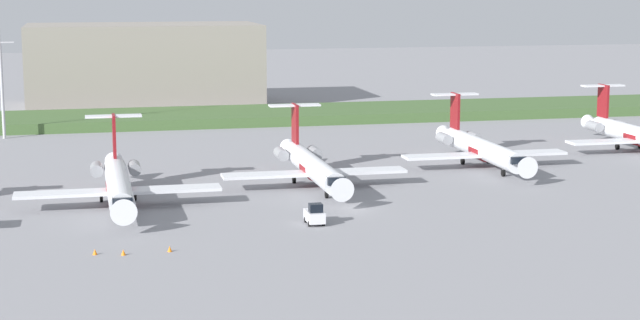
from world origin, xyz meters
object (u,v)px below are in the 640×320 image
at_px(safety_cone_front_marker, 95,252).
at_px(regional_jet_second, 118,183).
at_px(regional_jet_fourth, 481,148).
at_px(regional_jet_third, 312,165).
at_px(antenna_mast, 1,78).
at_px(regional_jet_fifth, 636,134).
at_px(safety_cone_mid_marker, 123,252).
at_px(safety_cone_rear_marker, 170,249).
at_px(baggage_tug, 315,215).

bearing_deg(safety_cone_front_marker, regional_jet_second, 82.37).
bearing_deg(regional_jet_fourth, regional_jet_third, -161.85).
bearing_deg(antenna_mast, regional_jet_fifth, -20.18).
relative_size(regional_jet_second, regional_jet_third, 1.00).
height_order(regional_jet_fourth, regional_jet_fifth, same).
distance_m(regional_jet_fourth, safety_cone_mid_marker, 62.32).
bearing_deg(safety_cone_front_marker, safety_cone_rear_marker, -3.72).
height_order(regional_jet_fourth, baggage_tug, regional_jet_fourth).
xyz_separation_m(safety_cone_front_marker, safety_cone_mid_marker, (2.56, -0.79, 0.00)).
bearing_deg(regional_jet_fourth, safety_cone_rear_marker, -140.82).
relative_size(regional_jet_second, safety_cone_mid_marker, 56.36).
bearing_deg(regional_jet_third, safety_cone_rear_marker, -124.79).
bearing_deg(safety_cone_mid_marker, baggage_tug, 22.55).
relative_size(regional_jet_fifth, safety_cone_front_marker, 56.36).
xyz_separation_m(antenna_mast, safety_cone_mid_marker, (15.84, -78.68, -9.56)).
distance_m(regional_jet_fifth, safety_cone_mid_marker, 89.09).
bearing_deg(regional_jet_fifth, safety_cone_rear_marker, -148.79).
bearing_deg(regional_jet_fifth, regional_jet_third, -163.73).
height_order(regional_jet_second, regional_jet_fourth, same).
distance_m(regional_jet_second, safety_cone_mid_marker, 22.91).
bearing_deg(regional_jet_second, antenna_mast, 106.19).
bearing_deg(regional_jet_second, regional_jet_fourth, 16.50).
bearing_deg(baggage_tug, regional_jet_third, 78.41).
distance_m(regional_jet_fourth, baggage_tug, 41.71).
relative_size(antenna_mast, baggage_tug, 7.41).
xyz_separation_m(regional_jet_second, safety_cone_rear_marker, (3.90, -22.45, -2.26)).
bearing_deg(safety_cone_front_marker, baggage_tug, 18.43).
bearing_deg(antenna_mast, regional_jet_third, -51.08).
distance_m(regional_jet_third, baggage_tug, 21.24).
height_order(regional_jet_fifth, safety_cone_front_marker, regional_jet_fifth).
xyz_separation_m(regional_jet_fourth, baggage_tug, (-29.81, -29.13, -1.53)).
bearing_deg(safety_cone_mid_marker, regional_jet_second, 89.02).
height_order(regional_jet_fifth, safety_cone_mid_marker, regional_jet_fifth).
distance_m(antenna_mast, safety_cone_mid_marker, 80.82).
height_order(regional_jet_fifth, baggage_tug, regional_jet_fifth).
bearing_deg(antenna_mast, baggage_tug, -63.03).
relative_size(regional_jet_fourth, baggage_tug, 9.69).
bearing_deg(regional_jet_fifth, safety_cone_mid_marker, -150.03).
relative_size(regional_jet_second, safety_cone_rear_marker, 56.36).
relative_size(antenna_mast, safety_cone_front_marker, 43.11).
relative_size(regional_jet_fourth, regional_jet_fifth, 1.00).
height_order(regional_jet_fourth, antenna_mast, antenna_mast).
relative_size(regional_jet_third, regional_jet_fifth, 1.00).
xyz_separation_m(safety_cone_mid_marker, safety_cone_rear_marker, (4.29, 0.34, 0.00)).
relative_size(regional_jet_fifth, safety_cone_mid_marker, 56.36).
height_order(regional_jet_second, regional_jet_third, same).
relative_size(regional_jet_second, baggage_tug, 9.69).
bearing_deg(safety_cone_mid_marker, regional_jet_fourth, 36.93).
xyz_separation_m(regional_jet_third, regional_jet_fourth, (25.56, 8.38, 0.00)).
distance_m(regional_jet_third, safety_cone_rear_marker, 35.02).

